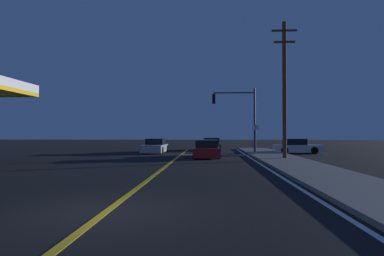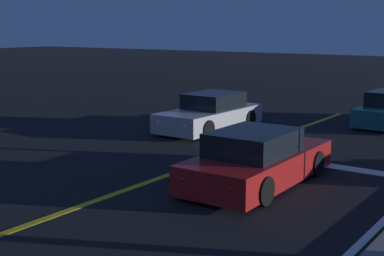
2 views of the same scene
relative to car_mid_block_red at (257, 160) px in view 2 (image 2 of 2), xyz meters
The scene contains 3 objects.
stop_bar 2.79m from the car_mid_block_red, 75.99° to the left, with size 5.75×0.50×0.01m, color white.
car_mid_block_red is the anchor object (origin of this frame).
car_side_waiting_silver 7.19m from the car_mid_block_red, 132.39° to the left, with size 2.02×4.63×1.34m.
Camera 2 is at (8.26, 5.98, 3.72)m, focal length 50.69 mm.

